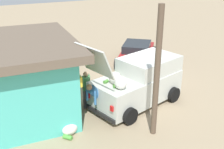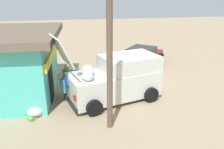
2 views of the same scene
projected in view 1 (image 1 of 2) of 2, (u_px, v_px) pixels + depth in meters
ground_plane at (137, 80)px, 14.11m from camera, size 60.00×60.00×0.00m
storefront_bar at (15, 77)px, 10.53m from camera, size 5.70×5.04×2.97m
delivery_van at (139, 82)px, 11.53m from camera, size 2.94×4.74×3.03m
parked_sedan at (137, 53)px, 16.39m from camera, size 4.20×3.87×1.19m
vendor_standing at (86, 87)px, 11.24m from camera, size 0.48×0.48×1.57m
customer_bending at (96, 96)px, 10.46m from camera, size 0.63×0.75×1.49m
unloaded_banana_pile at (70, 129)px, 9.67m from camera, size 0.96×0.80×0.42m
paint_bucket at (76, 76)px, 14.06m from camera, size 0.33×0.33×0.37m
utility_pole at (157, 74)px, 8.92m from camera, size 0.20×0.20×4.53m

